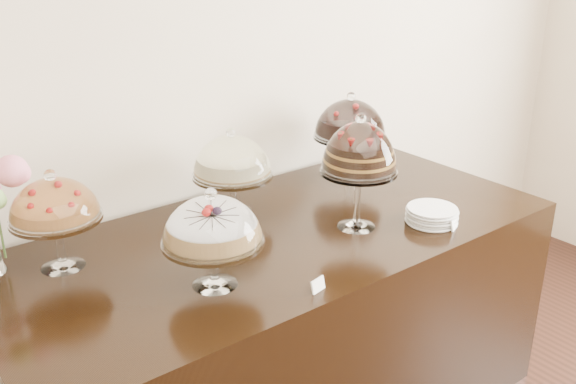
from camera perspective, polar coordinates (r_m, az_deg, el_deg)
wall_back at (r=2.77m, az=-6.51°, el=12.21°), size 5.00×0.04×3.00m
display_counter at (r=2.70m, az=-0.67°, el=-12.17°), size 2.20×1.00×0.90m
cake_stand_sugar_sponge at (r=2.04m, az=-6.75°, el=-2.98°), size 0.33×0.33×0.34m
cake_stand_choco_layer at (r=2.42m, az=6.37°, el=3.52°), size 0.29×0.29×0.46m
cake_stand_cheesecake at (r=2.58m, az=-5.00°, el=2.84°), size 0.33×0.33×0.36m
cake_stand_dark_choco at (r=2.95m, az=5.55°, el=6.19°), size 0.33×0.33×0.40m
cake_stand_fruit_tart at (r=2.26m, az=-20.07°, el=-1.05°), size 0.30×0.30×0.36m
plate_stack at (r=2.60m, az=12.66°, el=-2.01°), size 0.20×0.20×0.06m
price_card_left at (r=2.07m, az=2.68°, el=-8.26°), size 0.06×0.03×0.04m
price_card_right at (r=2.56m, az=14.54°, el=-2.77°), size 0.06×0.04×0.04m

